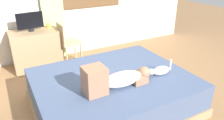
% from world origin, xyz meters
% --- Properties ---
extents(ground_plane, '(16.00, 16.00, 0.00)m').
position_xyz_m(ground_plane, '(0.00, 0.00, 0.00)').
color(ground_plane, olive).
extents(bed, '(2.13, 1.72, 0.49)m').
position_xyz_m(bed, '(-0.04, 0.13, 0.24)').
color(bed, '#997A56').
rests_on(bed, ground).
extents(person_lying, '(0.94, 0.28, 0.34)m').
position_xyz_m(person_lying, '(-0.14, -0.11, 0.60)').
color(person_lying, silver).
rests_on(person_lying, bed).
extents(cat, '(0.36, 0.14, 0.21)m').
position_xyz_m(cat, '(0.55, -0.14, 0.55)').
color(cat, silver).
rests_on(cat, bed).
extents(desk, '(0.90, 0.56, 0.74)m').
position_xyz_m(desk, '(-0.72, 1.99, 0.37)').
color(desk, '#997A56').
rests_on(desk, ground).
extents(tv_monitor, '(0.48, 0.10, 0.35)m').
position_xyz_m(tv_monitor, '(-0.75, 1.99, 0.92)').
color(tv_monitor, black).
rests_on(tv_monitor, desk).
extents(cup, '(0.07, 0.07, 0.09)m').
position_xyz_m(cup, '(-0.42, 2.06, 0.78)').
color(cup, gold).
rests_on(cup, desk).
extents(chair_by_desk, '(0.40, 0.40, 0.86)m').
position_xyz_m(chair_by_desk, '(-0.16, 1.80, 0.51)').
color(chair_by_desk, tan).
rests_on(chair_by_desk, ground).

